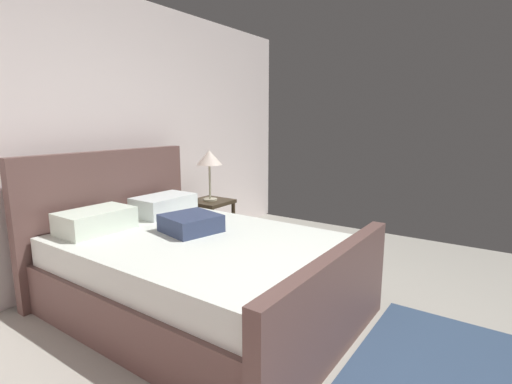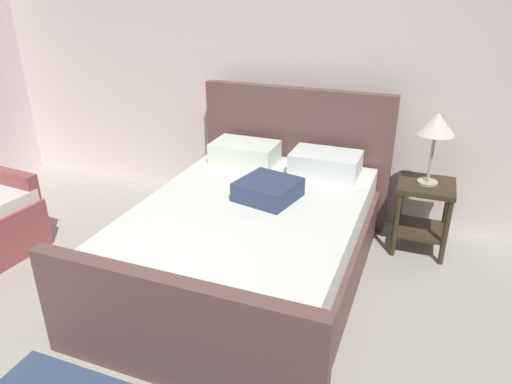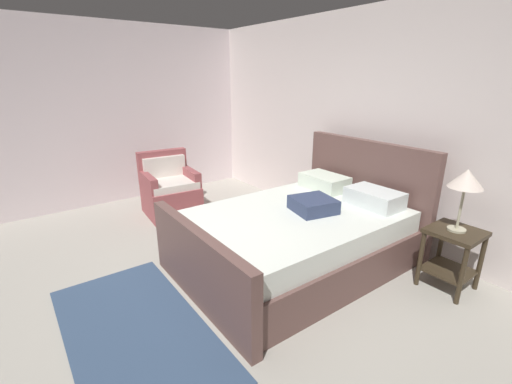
{
  "view_description": "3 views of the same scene",
  "coord_description": "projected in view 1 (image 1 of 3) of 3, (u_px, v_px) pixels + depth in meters",
  "views": [
    {
      "loc": [
        -1.99,
        -0.55,
        1.51
      ],
      "look_at": [
        0.33,
        1.03,
        0.98
      ],
      "focal_mm": 26.77,
      "sensor_mm": 36.0,
      "label": 1
    },
    {
      "loc": [
        1.22,
        -1.43,
        2.12
      ],
      "look_at": [
        0.29,
        1.06,
        0.91
      ],
      "focal_mm": 33.27,
      "sensor_mm": 36.0,
      "label": 2
    },
    {
      "loc": [
        2.51,
        -0.9,
        1.96
      ],
      "look_at": [
        0.23,
        0.81,
        1.0
      ],
      "focal_mm": 24.34,
      "sensor_mm": 36.0,
      "label": 3
    }
  ],
  "objects": [
    {
      "name": "bed",
      "position": [
        194.0,
        268.0,
        3.04
      ],
      "size": [
        1.75,
        2.37,
        1.24
      ],
      "color": "brown",
      "rests_on": "ground"
    },
    {
      "name": "nightstand_right",
      "position": [
        211.0,
        217.0,
        4.46
      ],
      "size": [
        0.44,
        0.44,
        0.6
      ],
      "color": "#352A1B",
      "rests_on": "ground"
    },
    {
      "name": "wall_back",
      "position": [
        76.0,
        137.0,
        3.5
      ],
      "size": [
        6.39,
        0.12,
        2.72
      ],
      "primitive_type": "cube",
      "color": "silver",
      "rests_on": "ground"
    },
    {
      "name": "table_lamp_right",
      "position": [
        209.0,
        159.0,
        4.34
      ],
      "size": [
        0.29,
        0.29,
        0.58
      ],
      "color": "#B7B293",
      "rests_on": "nightstand_right"
    }
  ]
}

